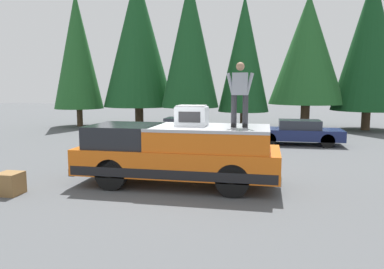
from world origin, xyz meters
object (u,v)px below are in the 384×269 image
(compressor_unit, at_px, (192,116))
(person_on_truck_bed, at_px, (240,93))
(pickup_truck, at_px, (178,154))
(parked_car_navy, at_px, (297,132))
(wooden_crate, at_px, (10,184))
(parked_car_grey, at_px, (183,129))

(compressor_unit, height_order, person_on_truck_bed, person_on_truck_bed)
(pickup_truck, bearing_deg, compressor_unit, -76.90)
(pickup_truck, xyz_separation_m, parked_car_navy, (8.08, -3.83, -0.29))
(pickup_truck, bearing_deg, wooden_crate, 114.12)
(pickup_truck, height_order, parked_car_grey, pickup_truck)
(compressor_unit, bearing_deg, parked_car_grey, 14.37)
(pickup_truck, relative_size, parked_car_navy, 1.35)
(pickup_truck, xyz_separation_m, compressor_unit, (0.09, -0.37, 1.05))
(person_on_truck_bed, bearing_deg, parked_car_grey, 22.46)
(compressor_unit, height_order, wooden_crate, compressor_unit)
(pickup_truck, bearing_deg, person_on_truck_bed, -88.87)
(compressor_unit, bearing_deg, parked_car_navy, -23.38)
(parked_car_grey, relative_size, wooden_crate, 7.32)
(parked_car_grey, xyz_separation_m, wooden_crate, (-9.98, 2.24, -0.30))
(compressor_unit, relative_size, person_on_truck_bed, 0.50)
(compressor_unit, distance_m, parked_car_grey, 8.49)
(parked_car_grey, height_order, wooden_crate, parked_car_grey)
(pickup_truck, distance_m, parked_car_grey, 8.39)
(pickup_truck, xyz_separation_m, parked_car_grey, (8.21, 1.71, -0.29))
(person_on_truck_bed, height_order, parked_car_grey, person_on_truck_bed)
(pickup_truck, height_order, person_on_truck_bed, person_on_truck_bed)
(pickup_truck, distance_m, person_on_truck_bed, 2.37)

